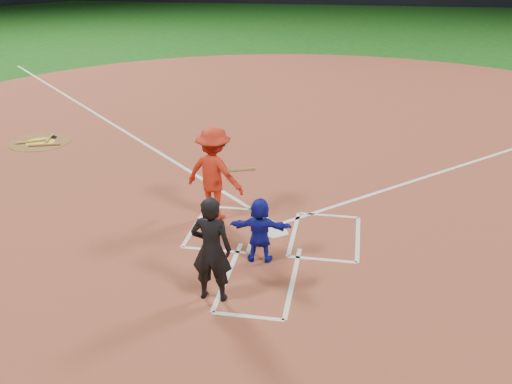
% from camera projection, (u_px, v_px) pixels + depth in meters
% --- Properties ---
extents(ground, '(120.00, 120.00, 0.00)m').
position_uv_depth(ground, '(275.00, 232.00, 11.05)').
color(ground, '#124B12').
rests_on(ground, ground).
extents(home_plate_dirt, '(28.00, 28.00, 0.01)m').
position_uv_depth(home_plate_dirt, '(305.00, 138.00, 16.47)').
color(home_plate_dirt, brown).
rests_on(home_plate_dirt, ground).
extents(home_plate, '(0.60, 0.60, 0.02)m').
position_uv_depth(home_plate, '(275.00, 231.00, 11.04)').
color(home_plate, white).
rests_on(home_plate, home_plate_dirt).
extents(on_deck_circle, '(1.70, 1.70, 0.01)m').
position_uv_depth(on_deck_circle, '(40.00, 142.00, 16.10)').
color(on_deck_circle, brown).
rests_on(on_deck_circle, home_plate_dirt).
extents(on_deck_logo, '(0.80, 0.80, 0.00)m').
position_uv_depth(on_deck_logo, '(40.00, 142.00, 16.10)').
color(on_deck_logo, yellow).
rests_on(on_deck_logo, on_deck_circle).
extents(on_deck_bat_a, '(0.27, 0.83, 0.06)m').
position_uv_depth(on_deck_bat_a, '(49.00, 138.00, 16.29)').
color(on_deck_bat_a, '#A27B3B').
rests_on(on_deck_bat_a, on_deck_circle).
extents(on_deck_bat_b, '(0.74, 0.51, 0.06)m').
position_uv_depth(on_deck_bat_b, '(31.00, 142.00, 16.03)').
color(on_deck_bat_b, olive).
rests_on(on_deck_bat_b, on_deck_circle).
extents(on_deck_bat_c, '(0.81, 0.35, 0.06)m').
position_uv_depth(on_deck_bat_c, '(44.00, 145.00, 15.77)').
color(on_deck_bat_c, '#9D6639').
rests_on(on_deck_bat_c, on_deck_circle).
extents(bat_weight_donut, '(0.19, 0.19, 0.05)m').
position_uv_depth(bat_weight_donut, '(53.00, 137.00, 16.42)').
color(bat_weight_donut, black).
rests_on(bat_weight_donut, on_deck_circle).
extents(catcher, '(1.11, 0.42, 1.18)m').
position_uv_depth(catcher, '(260.00, 230.00, 9.83)').
color(catcher, '#1419A2').
rests_on(catcher, home_plate_dirt).
extents(umpire, '(0.64, 0.42, 1.73)m').
position_uv_depth(umpire, '(211.00, 249.00, 8.63)').
color(umpire, black).
rests_on(umpire, home_plate_dirt).
extents(chalk_markings, '(28.35, 17.32, 0.01)m').
position_uv_depth(chalk_markings, '(302.00, 146.00, 15.83)').
color(chalk_markings, white).
rests_on(chalk_markings, home_plate_dirt).
extents(batter_at_plate, '(1.50, 1.06, 1.91)m').
position_uv_depth(batter_at_plate, '(214.00, 174.00, 11.27)').
color(batter_at_plate, red).
rests_on(batter_at_plate, home_plate_dirt).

